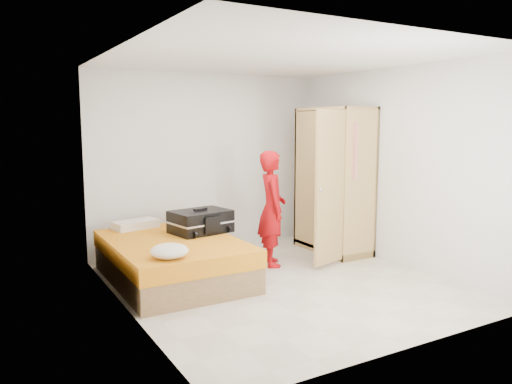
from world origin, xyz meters
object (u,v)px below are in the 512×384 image
person (272,209)px  round_cushion (169,251)px  wardrobe (333,184)px  suitcase (201,222)px  bed (173,260)px

person → round_cushion: bearing=134.2°
wardrobe → suitcase: wardrobe is taller
wardrobe → person: (-1.12, -0.14, -0.24)m
bed → suitcase: suitcase is taller
wardrobe → person: 1.16m
person → round_cushion: 1.87m
wardrobe → suitcase: bearing=177.8°
suitcase → person: bearing=-22.8°
bed → suitcase: bearing=23.0°
wardrobe → suitcase: (-2.05, 0.08, -0.36)m
person → suitcase: 0.96m
bed → wardrobe: bearing=2.6°
bed → wardrobe: 2.61m
person → suitcase: person is taller
bed → wardrobe: (2.50, 0.11, 0.75)m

